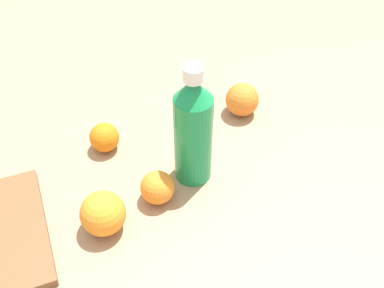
# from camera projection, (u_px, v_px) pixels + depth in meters

# --- Properties ---
(ground_plane) EXTENTS (2.40, 2.40, 0.00)m
(ground_plane) POSITION_uv_depth(u_px,v_px,m) (204.00, 169.00, 0.95)
(ground_plane) COLOR #9E7F60
(water_bottle) EXTENTS (0.07, 0.07, 0.26)m
(water_bottle) POSITION_uv_depth(u_px,v_px,m) (192.00, 128.00, 0.86)
(water_bottle) COLOR #198C4C
(water_bottle) RESTS_ON ground_plane
(orange_0) EXTENTS (0.06, 0.06, 0.06)m
(orange_0) POSITION_uv_depth(u_px,v_px,m) (104.00, 137.00, 0.97)
(orange_0) COLOR orange
(orange_0) RESTS_ON ground_plane
(orange_1) EXTENTS (0.06, 0.06, 0.06)m
(orange_1) POSITION_uv_depth(u_px,v_px,m) (157.00, 188.00, 0.87)
(orange_1) COLOR orange
(orange_1) RESTS_ON ground_plane
(orange_2) EXTENTS (0.08, 0.08, 0.08)m
(orange_2) POSITION_uv_depth(u_px,v_px,m) (103.00, 213.00, 0.82)
(orange_2) COLOR orange
(orange_2) RESTS_ON ground_plane
(orange_3) EXTENTS (0.08, 0.08, 0.08)m
(orange_3) POSITION_uv_depth(u_px,v_px,m) (242.00, 100.00, 1.05)
(orange_3) COLOR orange
(orange_3) RESTS_ON ground_plane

